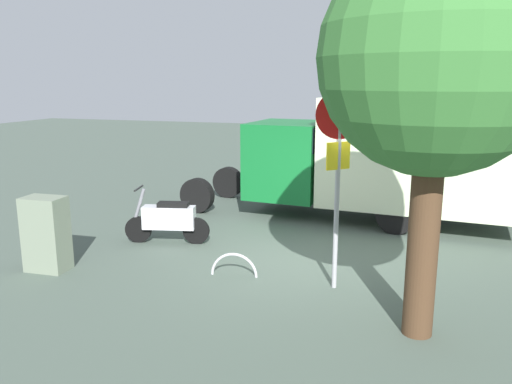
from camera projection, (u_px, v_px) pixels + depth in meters
ground_plane at (297, 261)px, 9.80m from camera, size 60.00×60.00×0.00m
box_truck_near at (382, 154)px, 12.29m from camera, size 8.35×2.80×3.00m
motorcycle at (168, 219)px, 10.81m from camera, size 1.78×0.70×1.20m
stop_sign at (338, 159)px, 8.11m from camera, size 0.71×0.33×3.25m
street_tree at (436, 61)px, 6.25m from camera, size 2.94×2.94×5.13m
utility_cabinet at (46, 234)px, 9.22m from camera, size 0.75×0.51×1.36m
bike_rack_hoop at (234, 276)px, 9.08m from camera, size 0.85×0.15×0.85m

